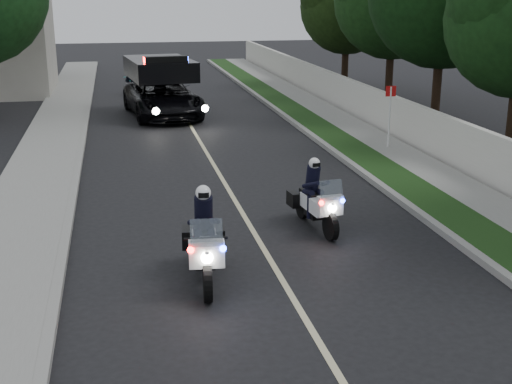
{
  "coord_description": "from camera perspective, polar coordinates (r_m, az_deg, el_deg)",
  "views": [
    {
      "loc": [
        -2.87,
        -11.52,
        5.25
      ],
      "look_at": [
        0.01,
        2.43,
        1.0
      ],
      "focal_mm": 47.93,
      "sensor_mm": 36.0,
      "label": 1
    }
  ],
  "objects": [
    {
      "name": "curb_right",
      "position": [
        23.2,
        6.13,
        3.64
      ],
      "size": [
        0.2,
        60.0,
        0.15
      ],
      "primitive_type": "cube",
      "color": "gray",
      "rests_on": "ground"
    },
    {
      "name": "tree_right_e",
      "position": [
        38.42,
        7.36,
        8.64
      ],
      "size": [
        5.21,
        5.21,
        8.37
      ],
      "primitive_type": null,
      "rotation": [
        0.0,
        0.0,
        0.04
      ],
      "color": "#1D3611",
      "rests_on": "ground"
    },
    {
      "name": "bicycle",
      "position": [
        36.08,
        -10.39,
        7.99
      ],
      "size": [
        0.73,
        1.92,
        0.99
      ],
      "primitive_type": "imported",
      "rotation": [
        0.0,
        0.0,
        -0.04
      ],
      "color": "black",
      "rests_on": "ground"
    },
    {
      "name": "lane_marking",
      "position": [
        22.33,
        -3.96,
        3.0
      ],
      "size": [
        0.12,
        50.0,
        0.01
      ],
      "primitive_type": "cube",
      "color": "#BFB78C",
      "rests_on": "ground"
    },
    {
      "name": "cyclist",
      "position": [
        36.08,
        -10.39,
        7.99
      ],
      "size": [
        0.59,
        0.44,
        1.53
      ],
      "primitive_type": "imported",
      "rotation": [
        0.0,
        0.0,
        3.01
      ],
      "color": "black",
      "rests_on": "ground"
    },
    {
      "name": "police_moto_left",
      "position": [
        12.97,
        -4.23,
        -7.32
      ],
      "size": [
        0.93,
        2.19,
        1.81
      ],
      "primitive_type": null,
      "rotation": [
        0.0,
        0.0,
        -0.09
      ],
      "color": "silver",
      "rests_on": "ground"
    },
    {
      "name": "grass_verge",
      "position": [
        23.42,
        7.77,
        3.71
      ],
      "size": [
        1.2,
        60.0,
        0.16
      ],
      "primitive_type": "cube",
      "color": "#193814",
      "rests_on": "ground"
    },
    {
      "name": "sign_post",
      "position": [
        23.43,
        10.92,
        3.37
      ],
      "size": [
        0.38,
        0.38,
        2.26
      ],
      "primitive_type": null,
      "rotation": [
        0.0,
        0.0,
        -0.09
      ],
      "color": "#B91C0D",
      "rests_on": "ground"
    },
    {
      "name": "sidewalk_left",
      "position": [
        22.25,
        -17.36,
        2.41
      ],
      "size": [
        2.0,
        60.0,
        0.16
      ],
      "primitive_type": "cube",
      "color": "gray",
      "rests_on": "ground"
    },
    {
      "name": "police_suv",
      "position": [
        29.66,
        -7.75,
        6.28
      ],
      "size": [
        3.35,
        6.08,
        2.82
      ],
      "primitive_type": "imported",
      "rotation": [
        0.0,
        0.0,
        0.12
      ],
      "color": "black",
      "rests_on": "ground"
    },
    {
      "name": "property_wall",
      "position": [
        24.14,
        13.02,
        5.45
      ],
      "size": [
        0.22,
        60.0,
        1.5
      ],
      "primitive_type": "cube",
      "color": "beige",
      "rests_on": "ground"
    },
    {
      "name": "ground",
      "position": [
        12.98,
        2.14,
        -7.26
      ],
      "size": [
        120.0,
        120.0,
        0.0
      ],
      "primitive_type": "plane",
      "color": "black",
      "rests_on": "ground"
    },
    {
      "name": "police_moto_right",
      "position": [
        15.67,
        4.96,
        -3.02
      ],
      "size": [
        0.91,
        1.99,
        1.63
      ],
      "primitive_type": null,
      "rotation": [
        0.0,
        0.0,
        0.13
      ],
      "color": "white",
      "rests_on": "ground"
    },
    {
      "name": "tree_right_c",
      "position": [
        29.22,
        14.64,
        5.74
      ],
      "size": [
        6.84,
        6.84,
        9.9
      ],
      "primitive_type": null,
      "rotation": [
        0.0,
        0.0,
        -0.17
      ],
      "color": "black",
      "rests_on": "ground"
    },
    {
      "name": "tree_right_b",
      "position": [
        24.47,
        20.37,
        3.19
      ],
      "size": [
        5.48,
        5.48,
        8.36
      ],
      "primitive_type": null,
      "rotation": [
        0.0,
        0.0,
        0.1
      ],
      "color": "#163A13",
      "rests_on": "ground"
    },
    {
      "name": "curb_left",
      "position": [
        22.16,
        -14.54,
        2.58
      ],
      "size": [
        0.2,
        60.0,
        0.15
      ],
      "primitive_type": "cube",
      "color": "gray",
      "rests_on": "ground"
    },
    {
      "name": "tree_right_d",
      "position": [
        34.03,
        10.94,
        7.45
      ],
      "size": [
        6.82,
        6.82,
        9.25
      ],
      "primitive_type": null,
      "rotation": [
        0.0,
        0.0,
        0.27
      ],
      "color": "#1A4015",
      "rests_on": "ground"
    },
    {
      "name": "sidewalk_right",
      "position": [
        23.88,
        10.72,
        3.82
      ],
      "size": [
        1.4,
        60.0,
        0.16
      ],
      "primitive_type": "cube",
      "color": "gray",
      "rests_on": "ground"
    }
  ]
}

